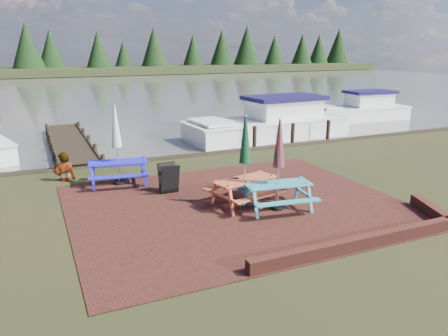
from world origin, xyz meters
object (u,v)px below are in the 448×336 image
at_px(boat_near, 271,125).
at_px(chalkboard, 169,178).
at_px(boat_far, 361,111).
at_px(jetty, 70,142).
at_px(picnic_table_teal, 278,179).
at_px(person, 63,153).
at_px(picnic_table_red, 245,175).
at_px(picnic_table_blue, 118,158).

bearing_deg(boat_near, chalkboard, 128.90).
bearing_deg(boat_near, boat_far, -76.21).
bearing_deg(chalkboard, jetty, 101.70).
bearing_deg(picnic_table_teal, person, 141.69).
distance_m(picnic_table_teal, boat_far, 17.82).
xyz_separation_m(chalkboard, jetty, (-2.08, 8.49, -0.36)).
bearing_deg(boat_far, person, 113.82).
bearing_deg(boat_near, picnic_table_red, 142.41).
xyz_separation_m(boat_near, person, (-10.27, -4.24, 0.47)).
bearing_deg(picnic_table_blue, jetty, 106.28).
height_order(picnic_table_red, boat_near, picnic_table_red).
xyz_separation_m(picnic_table_red, picnic_table_blue, (-2.84, 3.35, 0.01)).
distance_m(picnic_table_blue, boat_near, 10.25).
height_order(picnic_table_red, boat_far, picnic_table_red).
bearing_deg(chalkboard, boat_near, 40.53).
xyz_separation_m(picnic_table_teal, boat_near, (5.23, 9.45, -0.39)).
relative_size(jetty, boat_near, 1.05).
height_order(picnic_table_blue, jetty, picnic_table_blue).
relative_size(chalkboard, person, 0.48).
distance_m(picnic_table_teal, picnic_table_red, 0.96).
bearing_deg(boat_far, jetty, 96.52).
relative_size(jetty, boat_far, 1.39).
bearing_deg(picnic_table_red, picnic_table_blue, 116.47).
distance_m(picnic_table_blue, person, 1.94).
bearing_deg(person, jetty, -92.63).
xyz_separation_m(picnic_table_red, boat_near, (5.87, 8.75, -0.40)).
relative_size(boat_near, person, 4.51).
distance_m(picnic_table_blue, jetty, 7.07).
bearing_deg(person, boat_far, -155.61).
bearing_deg(picnic_table_red, boat_near, 42.36).
relative_size(picnic_table_blue, jetty, 0.28).
distance_m(boat_far, person, 19.46).
xyz_separation_m(boat_near, boat_far, (7.97, 2.51, -0.08)).
distance_m(picnic_table_blue, boat_far, 18.46).
relative_size(picnic_table_red, picnic_table_blue, 0.99).
relative_size(picnic_table_red, chalkboard, 2.77).
height_order(boat_near, boat_far, boat_near).
distance_m(picnic_table_red, boat_near, 10.54).
xyz_separation_m(picnic_table_blue, boat_near, (8.71, 5.39, -0.41)).
distance_m(picnic_table_teal, picnic_table_blue, 5.35).
bearing_deg(boat_far, picnic_table_red, 132.63).
height_order(boat_far, person, person).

